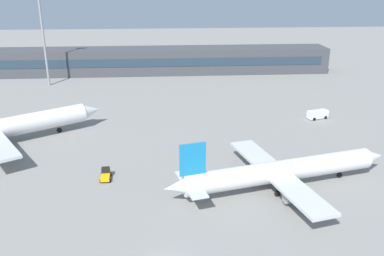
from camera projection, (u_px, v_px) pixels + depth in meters
The scene contains 6 objects.
ground_plane at pixel (165, 142), 87.10m from camera, with size 400.00×400.00×0.00m, color gray.
terminal_building at pixel (163, 61), 147.41m from camera, with size 118.39×12.13×9.00m.
airplane_near at pixel (283, 171), 67.33m from camera, with size 39.81×28.22×9.97m.
baggage_tug_yellow at pixel (106, 174), 71.09m from camera, with size 1.98×3.68×1.75m.
service_van_white at pixel (318, 114), 100.90m from camera, with size 5.56×3.49×2.08m.
floodlight_tower_west at pixel (43, 31), 126.22m from camera, with size 3.20×0.80×30.03m.
Camera 1 is at (0.05, -40.74, 33.30)m, focal length 38.16 mm.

